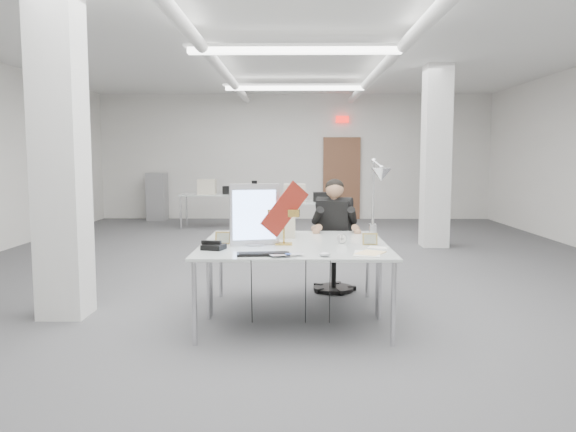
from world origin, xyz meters
The scene contains 23 objects.
room_shell centered at (0.04, 0.13, 1.69)m, with size 10.04×14.04×3.24m.
desk_main centered at (0.00, -2.50, 0.74)m, with size 1.80×0.90×0.03m, color silver.
desk_second centered at (0.00, -1.60, 0.74)m, with size 1.80×0.90×0.03m, color silver.
bg_desk_a centered at (0.20, 3.00, 0.74)m, with size 1.60×0.80×0.03m, color silver.
bg_desk_b centered at (-1.80, 5.20, 0.74)m, with size 1.60×0.80×0.03m, color silver.
filing_cabinet centered at (-3.50, 6.65, 0.60)m, with size 0.45×0.55×1.20m, color gray.
office_chair centered at (0.47, -0.92, 0.56)m, with size 0.55×0.55×1.13m, color black, non-canonical shape.
seated_person centered at (0.47, -0.97, 0.90)m, with size 0.50×0.63×0.94m, color black, non-canonical shape.
monitor centered at (-0.38, -2.21, 1.05)m, with size 0.48×0.05×0.59m, color silver.
pennant centered at (-0.09, -2.24, 1.11)m, with size 0.52×0.01×0.21m, color maroon.
keyboard centered at (-0.26, -2.76, 0.77)m, with size 0.45×0.15×0.02m, color black.
laptop centered at (-0.05, -2.85, 0.77)m, with size 0.29×0.19×0.02m, color silver.
mouse centered at (0.26, -2.83, 0.77)m, with size 0.10×0.06×0.04m, color #A5A4A9.
bankers_lamp centered at (-0.10, -2.17, 0.91)m, with size 0.27×0.11×0.31m, color gold, non-canonical shape.
desk_phone centered at (-0.73, -2.46, 0.78)m, with size 0.19×0.17×0.05m, color black.
picture_frame_left centered at (-0.69, -2.13, 0.82)m, with size 0.16×0.01×0.12m, color #A08545.
picture_frame_right centered at (0.73, -2.17, 0.81)m, with size 0.15×0.01×0.11m, color #AC934A.
desk_clock centered at (0.47, -2.09, 0.81)m, with size 0.10×0.10×0.03m, color #A9A9AE.
paper_stack_a centered at (0.64, -2.68, 0.76)m, with size 0.23×0.32×0.01m, color silver.
paper_stack_b centered at (0.67, -2.66, 0.76)m, with size 0.20×0.27×0.01m, color #FAD595.
paper_stack_c centered at (0.78, -2.35, 0.76)m, with size 0.18×0.12×0.01m, color silver.
beige_monitor centered at (-0.19, -1.60, 0.93)m, with size 0.37×0.35×0.35m, color beige.
architect_lamp centered at (0.85, -1.73, 1.22)m, with size 0.25×0.73×0.94m, color silver, non-canonical shape.
Camera 1 is at (0.01, -7.51, 1.59)m, focal length 35.00 mm.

